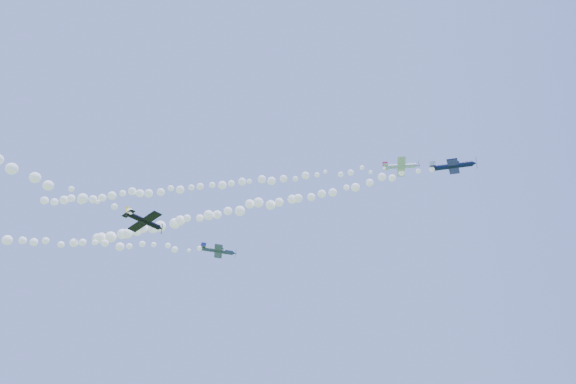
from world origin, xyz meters
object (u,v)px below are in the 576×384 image
(plane_navy, at_px, (453,166))
(plane_grey, at_px, (218,251))
(plane_black, at_px, (144,221))
(plane_white, at_px, (401,166))

(plane_navy, xyz_separation_m, plane_grey, (-44.62, 3.61, -8.37))
(plane_navy, xyz_separation_m, plane_black, (-43.33, -22.79, -15.45))
(plane_navy, height_order, plane_grey, plane_navy)
(plane_white, bearing_deg, plane_grey, 164.84)
(plane_white, relative_size, plane_grey, 0.93)
(plane_grey, distance_m, plane_black, 27.37)
(plane_white, relative_size, plane_navy, 0.83)
(plane_black, bearing_deg, plane_grey, 28.25)
(plane_navy, relative_size, plane_grey, 1.12)
(plane_white, height_order, plane_navy, plane_white)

